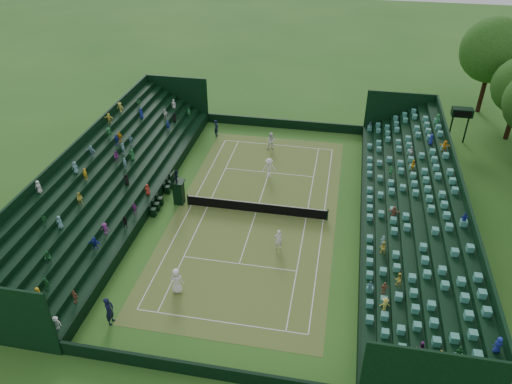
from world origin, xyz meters
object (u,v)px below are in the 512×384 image
at_px(tennis_net, 256,207).
at_px(player_far_west, 271,141).
at_px(player_near_west, 177,281).
at_px(player_near_east, 278,239).
at_px(umpire_chair, 178,189).
at_px(player_far_east, 269,168).

relative_size(tennis_net, player_far_west, 6.43).
distance_m(tennis_net, player_far_west, 10.94).
xyz_separation_m(player_near_west, player_far_west, (2.91, 20.75, -0.05)).
bearing_deg(player_far_west, player_near_east, -91.43).
distance_m(umpire_chair, player_far_east, 8.70).
height_order(player_near_west, player_far_east, player_near_west).
xyz_separation_m(player_near_east, player_far_west, (-2.98, 15.10, 0.06)).
bearing_deg(player_far_west, umpire_chair, -132.04).
distance_m(tennis_net, umpire_chair, 6.63).
xyz_separation_m(tennis_net, player_far_east, (0.11, 5.72, 0.41)).
distance_m(tennis_net, player_near_west, 10.42).
distance_m(player_near_west, player_near_east, 8.16).
xyz_separation_m(player_near_east, player_far_east, (-2.36, 9.91, 0.09)).
bearing_deg(umpire_chair, player_near_west, -72.52).
bearing_deg(player_near_east, tennis_net, -79.96).
height_order(tennis_net, umpire_chair, umpire_chair).
xyz_separation_m(tennis_net, umpire_chair, (-6.58, 0.18, 0.83)).
distance_m(player_near_east, player_far_west, 15.39).
xyz_separation_m(player_far_west, player_far_east, (0.62, -5.19, 0.03)).
xyz_separation_m(umpire_chair, player_far_east, (6.69, 5.55, -0.42)).
height_order(player_near_east, player_far_east, player_far_east).
bearing_deg(tennis_net, umpire_chair, 178.44).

